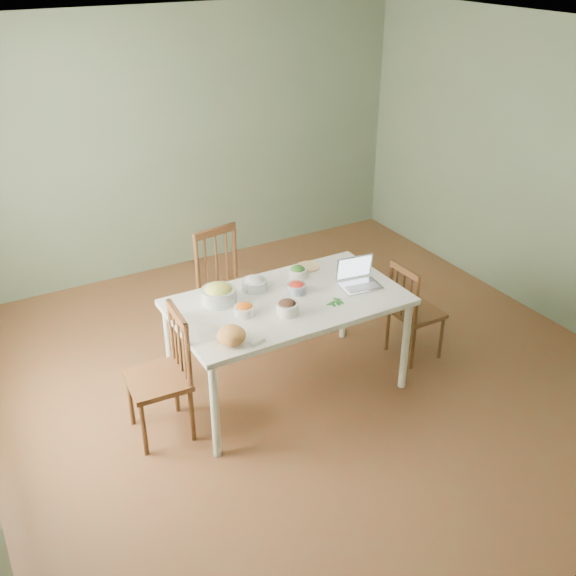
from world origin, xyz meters
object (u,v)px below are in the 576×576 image
chair_far (230,290)px  bowl_squash (219,293)px  bread_boule (231,335)px  laptop (361,275)px  chair_left (157,377)px  dining_table (288,345)px  chair_right (417,310)px

chair_far → bowl_squash: (-0.38, -0.66, 0.38)m
bread_boule → laptop: 1.25m
chair_far → chair_left: (-0.98, -0.88, -0.03)m
dining_table → bread_boule: 0.86m
bowl_squash → chair_right: bearing=-10.7°
chair_left → bread_boule: bearing=56.2°
dining_table → chair_left: chair_left is taller
chair_far → bread_boule: (-0.54, -1.22, 0.37)m
chair_far → chair_right: (1.30, -0.98, -0.08)m
bread_boule → laptop: laptop is taller
bread_boule → bowl_squash: bearing=74.2°
dining_table → chair_far: bearing=95.9°
chair_right → chair_far: bearing=52.1°
chair_far → chair_left: size_ratio=1.06×
bowl_squash → laptop: bearing=-16.7°
chair_left → bread_boule: chair_left is taller
dining_table → laptop: bearing=-9.8°
dining_table → bowl_squash: 0.72m
bowl_squash → laptop: size_ratio=0.85×
dining_table → chair_far: (-0.09, 0.88, 0.11)m
bread_boule → dining_table: bearing=28.3°
chair_left → bowl_squash: (0.60, 0.23, 0.41)m
chair_far → chair_left: 1.32m
chair_left → bowl_squash: bearing=113.7°
chair_right → bread_boule: (-1.84, -0.24, 0.45)m
chair_far → chair_left: bearing=-147.1°
chair_left → bowl_squash: size_ratio=3.75×
chair_right → laptop: (-0.61, -0.00, 0.49)m
chair_far → bowl_squash: size_ratio=3.95×
bowl_squash → chair_far: bearing=59.8°
chair_far → bread_boule: chair_far is taller
dining_table → chair_left: size_ratio=1.79×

